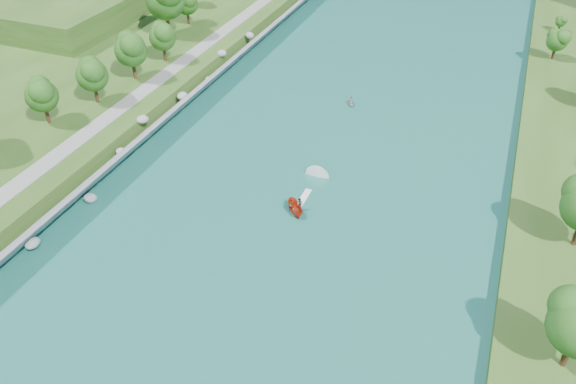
% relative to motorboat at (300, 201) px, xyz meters
% --- Properties ---
extents(ground, '(260.00, 260.00, 0.00)m').
position_rel_motorboat_xyz_m(ground, '(-1.49, -12.74, -0.73)').
color(ground, '#2D5119').
rests_on(ground, ground).
extents(river_water, '(55.00, 240.00, 0.10)m').
position_rel_motorboat_xyz_m(river_water, '(-1.49, 7.26, -0.68)').
color(river_water, '#175B4F').
rests_on(river_water, ground).
extents(berm_west, '(45.00, 240.00, 3.50)m').
position_rel_motorboat_xyz_m(berm_west, '(-51.49, 7.26, 1.02)').
color(berm_west, '#2D5119').
rests_on(berm_west, ground).
extents(riprap_bank, '(4.43, 236.00, 4.40)m').
position_rel_motorboat_xyz_m(riprap_bank, '(-27.36, 6.61, 1.10)').
color(riprap_bank, slate).
rests_on(riprap_bank, ground).
extents(riverside_path, '(3.00, 200.00, 0.10)m').
position_rel_motorboat_xyz_m(riverside_path, '(-33.99, 7.26, 2.82)').
color(riverside_path, gray).
rests_on(riverside_path, berm_west).
extents(motorboat, '(3.60, 18.70, 2.14)m').
position_rel_motorboat_xyz_m(motorboat, '(0.00, 0.00, 0.00)').
color(motorboat, '#BA2C0E').
rests_on(motorboat, river_water).
extents(raft, '(2.74, 3.02, 1.50)m').
position_rel_motorboat_xyz_m(raft, '(-1.76, 29.90, -0.30)').
color(raft, gray).
rests_on(raft, river_water).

